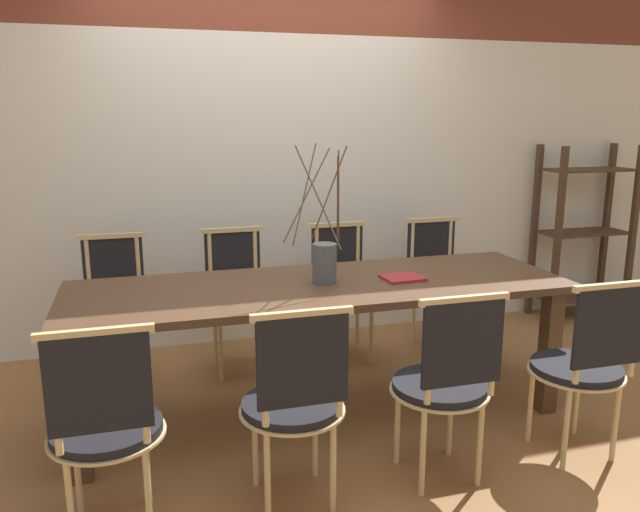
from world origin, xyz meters
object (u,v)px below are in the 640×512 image
Objects in this scene: book_stack at (403,278)px; shelving_rack at (583,233)px; chair_far_center at (343,287)px; chair_near_center at (445,379)px; vase_centerpiece at (324,260)px; dining_table at (320,300)px.

shelving_rack is (2.08, 1.13, -0.06)m from book_stack.
chair_near_center is at bearing 88.56° from chair_far_center.
shelving_rack reaches higher than chair_far_center.
dining_table is at bearing -157.69° from vase_centerpiece.
vase_centerpiece is at bearing 22.31° from dining_table.
vase_centerpiece is at bearing 64.83° from chair_far_center.
chair_near_center is 0.80m from book_stack.
vase_centerpiece reaches higher than shelving_rack.
chair_far_center is at bearing 94.85° from book_stack.
vase_centerpiece reaches higher than dining_table.
chair_near_center is at bearing -65.91° from dining_table.
shelving_rack is at bearing 28.51° from book_stack.
book_stack is (0.11, 0.74, 0.27)m from chair_near_center.
chair_near_center is (0.35, -0.79, -0.17)m from dining_table.
chair_far_center is 0.88m from book_stack.
chair_near_center is 0.65× the size of shelving_rack.
chair_near_center is 2.89m from shelving_rack.
vase_centerpiece is (0.03, 0.01, 0.22)m from dining_table.
shelving_rack is (2.15, 0.30, 0.20)m from chair_far_center.
dining_table is 2.91× the size of chair_near_center.
dining_table is 2.91× the size of chair_far_center.
vase_centerpiece reaches higher than book_stack.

